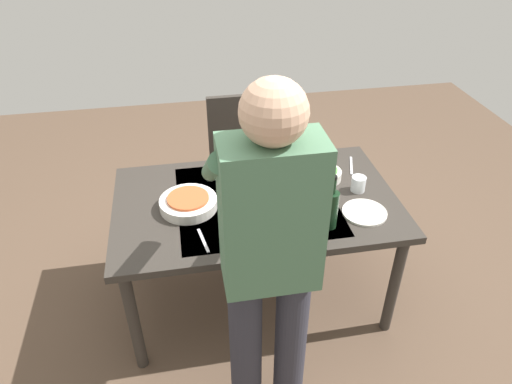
{
  "coord_description": "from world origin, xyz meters",
  "views": [
    {
      "loc": [
        0.36,
        2.01,
        2.19
      ],
      "look_at": [
        0.0,
        0.0,
        0.77
      ],
      "focal_mm": 32.89,
      "sensor_mm": 36.0,
      "label": 1
    }
  ],
  "objects_px": {
    "person_server": "(269,258)",
    "water_cup_near_right": "(358,184)",
    "chair_near": "(239,153)",
    "dinner_plate_far": "(364,212)",
    "wine_glass_left": "(250,160)",
    "dinner_plate_near": "(251,197)",
    "water_cup_far_left": "(294,152)",
    "wine_bottle": "(331,208)",
    "water_cup_near_left": "(260,159)",
    "water_cup_far_right": "(301,195)",
    "dining_table": "(256,210)",
    "side_bowl_salad": "(326,174)",
    "serving_bowl_pasta": "(188,203)"
  },
  "relations": [
    {
      "from": "person_server",
      "to": "water_cup_near_right",
      "type": "xyz_separation_m",
      "value": [
        -0.65,
        -0.71,
        -0.2
      ]
    },
    {
      "from": "chair_near",
      "to": "dinner_plate_far",
      "type": "bearing_deg",
      "value": 115.26
    },
    {
      "from": "wine_glass_left",
      "to": "dinner_plate_near",
      "type": "relative_size",
      "value": 0.66
    },
    {
      "from": "water_cup_far_left",
      "to": "wine_bottle",
      "type": "bearing_deg",
      "value": 91.52
    },
    {
      "from": "chair_near",
      "to": "water_cup_near_left",
      "type": "bearing_deg",
      "value": 96.23
    },
    {
      "from": "chair_near",
      "to": "dinner_plate_near",
      "type": "relative_size",
      "value": 3.96
    },
    {
      "from": "water_cup_near_right",
      "to": "dinner_plate_near",
      "type": "xyz_separation_m",
      "value": [
        0.59,
        -0.04,
        -0.04
      ]
    },
    {
      "from": "dinner_plate_far",
      "to": "water_cup_far_right",
      "type": "bearing_deg",
      "value": -26.94
    },
    {
      "from": "wine_bottle",
      "to": "dinner_plate_far",
      "type": "xyz_separation_m",
      "value": [
        -0.21,
        -0.07,
        -0.1
      ]
    },
    {
      "from": "dining_table",
      "to": "side_bowl_salad",
      "type": "bearing_deg",
      "value": -163.1
    },
    {
      "from": "dining_table",
      "to": "serving_bowl_pasta",
      "type": "height_order",
      "value": "serving_bowl_pasta"
    },
    {
      "from": "wine_glass_left",
      "to": "dinner_plate_far",
      "type": "relative_size",
      "value": 0.66
    },
    {
      "from": "water_cup_far_left",
      "to": "water_cup_near_left",
      "type": "bearing_deg",
      "value": 10.14
    },
    {
      "from": "chair_near",
      "to": "wine_glass_left",
      "type": "xyz_separation_m",
      "value": [
        0.02,
        0.59,
        0.3
      ]
    },
    {
      "from": "dining_table",
      "to": "water_cup_far_right",
      "type": "height_order",
      "value": "water_cup_far_right"
    },
    {
      "from": "water_cup_far_right",
      "to": "serving_bowl_pasta",
      "type": "distance_m",
      "value": 0.59
    },
    {
      "from": "wine_glass_left",
      "to": "serving_bowl_pasta",
      "type": "distance_m",
      "value": 0.46
    },
    {
      "from": "wine_bottle",
      "to": "water_cup_far_right",
      "type": "distance_m",
      "value": 0.24
    },
    {
      "from": "chair_near",
      "to": "dinner_plate_near",
      "type": "xyz_separation_m",
      "value": [
        0.05,
        0.81,
        0.2
      ]
    },
    {
      "from": "water_cup_near_left",
      "to": "water_cup_far_left",
      "type": "bearing_deg",
      "value": -169.86
    },
    {
      "from": "wine_glass_left",
      "to": "side_bowl_salad",
      "type": "relative_size",
      "value": 0.84
    },
    {
      "from": "dinner_plate_near",
      "to": "dinner_plate_far",
      "type": "relative_size",
      "value": 1.0
    },
    {
      "from": "water_cup_near_right",
      "to": "wine_glass_left",
      "type": "bearing_deg",
      "value": -24.92
    },
    {
      "from": "side_bowl_salad",
      "to": "person_server",
      "type": "bearing_deg",
      "value": 59.23
    },
    {
      "from": "side_bowl_salad",
      "to": "serving_bowl_pasta",
      "type": "bearing_deg",
      "value": 9.98
    },
    {
      "from": "water_cup_near_right",
      "to": "chair_near",
      "type": "bearing_deg",
      "value": -57.7
    },
    {
      "from": "dining_table",
      "to": "water_cup_far_left",
      "type": "xyz_separation_m",
      "value": [
        -0.3,
        -0.37,
        0.13
      ]
    },
    {
      "from": "person_server",
      "to": "water_cup_far_right",
      "type": "relative_size",
      "value": 18.53
    },
    {
      "from": "wine_glass_left",
      "to": "dinner_plate_far",
      "type": "height_order",
      "value": "wine_glass_left"
    },
    {
      "from": "wine_glass_left",
      "to": "water_cup_near_right",
      "type": "distance_m",
      "value": 0.62
    },
    {
      "from": "water_cup_near_left",
      "to": "side_bowl_salad",
      "type": "relative_size",
      "value": 0.55
    },
    {
      "from": "dinner_plate_near",
      "to": "dinner_plate_far",
      "type": "xyz_separation_m",
      "value": [
        -0.55,
        0.24,
        0.0
      ]
    },
    {
      "from": "dinner_plate_far",
      "to": "wine_glass_left",
      "type": "bearing_deg",
      "value": -41.98
    },
    {
      "from": "water_cup_near_right",
      "to": "dinner_plate_far",
      "type": "bearing_deg",
      "value": 79.3
    },
    {
      "from": "dining_table",
      "to": "water_cup_near_left",
      "type": "height_order",
      "value": "water_cup_near_left"
    },
    {
      "from": "water_cup_far_right",
      "to": "dinner_plate_near",
      "type": "relative_size",
      "value": 0.4
    },
    {
      "from": "wine_bottle",
      "to": "wine_glass_left",
      "type": "bearing_deg",
      "value": -60.16
    },
    {
      "from": "wine_bottle",
      "to": "dining_table",
      "type": "bearing_deg",
      "value": -42.02
    },
    {
      "from": "dinner_plate_far",
      "to": "water_cup_near_left",
      "type": "bearing_deg",
      "value": -51.1
    },
    {
      "from": "dining_table",
      "to": "wine_bottle",
      "type": "xyz_separation_m",
      "value": [
        -0.32,
        0.29,
        0.18
      ]
    },
    {
      "from": "water_cup_far_left",
      "to": "dinner_plate_far",
      "type": "height_order",
      "value": "water_cup_far_left"
    },
    {
      "from": "dining_table",
      "to": "water_cup_near_right",
      "type": "relative_size",
      "value": 17.71
    },
    {
      "from": "dining_table",
      "to": "wine_glass_left",
      "type": "xyz_separation_m",
      "value": [
        -0.01,
        -0.25,
        0.18
      ]
    },
    {
      "from": "wine_glass_left",
      "to": "serving_bowl_pasta",
      "type": "bearing_deg",
      "value": 34.32
    },
    {
      "from": "water_cup_near_right",
      "to": "side_bowl_salad",
      "type": "height_order",
      "value": "water_cup_near_right"
    },
    {
      "from": "water_cup_far_left",
      "to": "side_bowl_salad",
      "type": "xyz_separation_m",
      "value": [
        -0.13,
        0.24,
        -0.02
      ]
    },
    {
      "from": "person_server",
      "to": "wine_glass_left",
      "type": "height_order",
      "value": "person_server"
    },
    {
      "from": "side_bowl_salad",
      "to": "dinner_plate_far",
      "type": "bearing_deg",
      "value": 106.45
    },
    {
      "from": "chair_near",
      "to": "water_cup_near_right",
      "type": "relative_size",
      "value": 10.65
    },
    {
      "from": "chair_near",
      "to": "water_cup_far_left",
      "type": "xyz_separation_m",
      "value": [
        -0.27,
        0.47,
        0.25
      ]
    }
  ]
}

